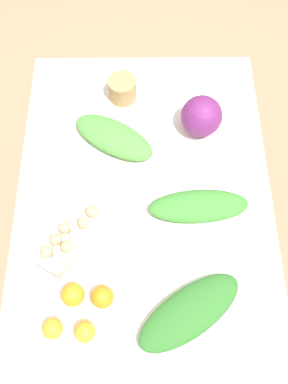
{
  "coord_description": "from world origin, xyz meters",
  "views": [
    {
      "loc": [
        0.71,
        -0.01,
        2.15
      ],
      "look_at": [
        0.0,
        0.0,
        0.73
      ],
      "focal_mm": 40.0,
      "sensor_mm": 36.0,
      "label": 1
    }
  ],
  "objects_px": {
    "orange_1": "(102,297)",
    "orange_0": "(73,295)",
    "cabbage_purple": "(201,116)",
    "paper_bag": "(122,89)",
    "greens_bunch_dandelion": "(190,312)",
    "greens_bunch_kale": "(114,137)",
    "egg_carton": "(71,234)",
    "orange_2": "(52,329)",
    "greens_bunch_beet_tops": "(199,206)",
    "orange_3": "(85,332)"
  },
  "relations": [
    {
      "from": "orange_1",
      "to": "orange_0",
      "type": "bearing_deg",
      "value": -94.46
    },
    {
      "from": "orange_3",
      "to": "orange_0",
      "type": "bearing_deg",
      "value": -158.84
    },
    {
      "from": "egg_carton",
      "to": "orange_2",
      "type": "xyz_separation_m",
      "value": [
        0.32,
        -0.04,
        -0.01
      ]
    },
    {
      "from": "cabbage_purple",
      "to": "greens_bunch_beet_tops",
      "type": "bearing_deg",
      "value": -4.65
    },
    {
      "from": "greens_bunch_dandelion",
      "to": "orange_1",
      "type": "distance_m",
      "value": 0.29
    },
    {
      "from": "cabbage_purple",
      "to": "orange_1",
      "type": "height_order",
      "value": "cabbage_purple"
    },
    {
      "from": "cabbage_purple",
      "to": "paper_bag",
      "type": "bearing_deg",
      "value": -117.73
    },
    {
      "from": "orange_1",
      "to": "orange_2",
      "type": "bearing_deg",
      "value": -57.84
    },
    {
      "from": "cabbage_purple",
      "to": "orange_2",
      "type": "distance_m",
      "value": 0.95
    },
    {
      "from": "cabbage_purple",
      "to": "greens_bunch_beet_tops",
      "type": "distance_m",
      "value": 0.37
    },
    {
      "from": "greens_bunch_dandelion",
      "to": "orange_0",
      "type": "relative_size",
      "value": 4.92
    },
    {
      "from": "cabbage_purple",
      "to": "orange_1",
      "type": "relative_size",
      "value": 2.13
    },
    {
      "from": "cabbage_purple",
      "to": "orange_2",
      "type": "relative_size",
      "value": 2.41
    },
    {
      "from": "greens_bunch_beet_tops",
      "to": "egg_carton",
      "type": "bearing_deg",
      "value": -76.77
    },
    {
      "from": "greens_bunch_dandelion",
      "to": "orange_1",
      "type": "height_order",
      "value": "orange_1"
    },
    {
      "from": "paper_bag",
      "to": "greens_bunch_beet_tops",
      "type": "distance_m",
      "value": 0.6
    },
    {
      "from": "greens_bunch_beet_tops",
      "to": "orange_1",
      "type": "bearing_deg",
      "value": -46.13
    },
    {
      "from": "orange_0",
      "to": "cabbage_purple",
      "type": "bearing_deg",
      "value": 145.8
    },
    {
      "from": "greens_bunch_kale",
      "to": "greens_bunch_dandelion",
      "type": "xyz_separation_m",
      "value": [
        0.68,
        0.26,
        -0.01
      ]
    },
    {
      "from": "greens_bunch_dandelion",
      "to": "greens_bunch_kale",
      "type": "bearing_deg",
      "value": -158.77
    },
    {
      "from": "greens_bunch_kale",
      "to": "greens_bunch_dandelion",
      "type": "distance_m",
      "value": 0.72
    },
    {
      "from": "cabbage_purple",
      "to": "egg_carton",
      "type": "height_order",
      "value": "cabbage_purple"
    },
    {
      "from": "paper_bag",
      "to": "orange_2",
      "type": "distance_m",
      "value": 0.98
    },
    {
      "from": "greens_bunch_kale",
      "to": "orange_0",
      "type": "bearing_deg",
      "value": -10.94
    },
    {
      "from": "cabbage_purple",
      "to": "greens_bunch_dandelion",
      "type": "relative_size",
      "value": 0.42
    },
    {
      "from": "greens_bunch_dandelion",
      "to": "orange_3",
      "type": "bearing_deg",
      "value": -79.97
    },
    {
      "from": "cabbage_purple",
      "to": "orange_3",
      "type": "xyz_separation_m",
      "value": [
        0.8,
        -0.42,
        -0.05
      ]
    },
    {
      "from": "greens_bunch_beet_tops",
      "to": "orange_2",
      "type": "bearing_deg",
      "value": -49.44
    },
    {
      "from": "greens_bunch_kale",
      "to": "greens_bunch_beet_tops",
      "type": "relative_size",
      "value": 0.95
    },
    {
      "from": "orange_3",
      "to": "egg_carton",
      "type": "bearing_deg",
      "value": -168.85
    },
    {
      "from": "cabbage_purple",
      "to": "egg_carton",
      "type": "xyz_separation_m",
      "value": [
        0.47,
        -0.48,
        -0.04
      ]
    },
    {
      "from": "cabbage_purple",
      "to": "paper_bag",
      "type": "distance_m",
      "value": 0.36
    },
    {
      "from": "paper_bag",
      "to": "greens_bunch_kale",
      "type": "xyz_separation_m",
      "value": [
        0.23,
        -0.03,
        -0.01
      ]
    },
    {
      "from": "orange_0",
      "to": "orange_2",
      "type": "height_order",
      "value": "orange_0"
    },
    {
      "from": "orange_0",
      "to": "orange_1",
      "type": "height_order",
      "value": "orange_0"
    },
    {
      "from": "orange_1",
      "to": "greens_bunch_beet_tops",
      "type": "bearing_deg",
      "value": 133.87
    },
    {
      "from": "orange_2",
      "to": "orange_3",
      "type": "distance_m",
      "value": 0.1
    },
    {
      "from": "paper_bag",
      "to": "orange_0",
      "type": "distance_m",
      "value": 0.86
    },
    {
      "from": "paper_bag",
      "to": "orange_0",
      "type": "xyz_separation_m",
      "value": [
        0.85,
        -0.15,
        -0.01
      ]
    },
    {
      "from": "orange_0",
      "to": "paper_bag",
      "type": "bearing_deg",
      "value": 169.9
    },
    {
      "from": "cabbage_purple",
      "to": "orange_0",
      "type": "xyz_separation_m",
      "value": [
        0.68,
        -0.46,
        -0.04
      ]
    },
    {
      "from": "cabbage_purple",
      "to": "paper_bag",
      "type": "xyz_separation_m",
      "value": [
        -0.16,
        -0.31,
        -0.03
      ]
    },
    {
      "from": "egg_carton",
      "to": "greens_bunch_beet_tops",
      "type": "distance_m",
      "value": 0.47
    },
    {
      "from": "egg_carton",
      "to": "orange_1",
      "type": "distance_m",
      "value": 0.25
    },
    {
      "from": "greens_bunch_kale",
      "to": "orange_1",
      "type": "xyz_separation_m",
      "value": [
        0.63,
        -0.02,
        0.0
      ]
    },
    {
      "from": "greens_bunch_kale",
      "to": "greens_bunch_beet_tops",
      "type": "bearing_deg",
      "value": 46.23
    },
    {
      "from": "greens_bunch_beet_tops",
      "to": "orange_0",
      "type": "height_order",
      "value": "orange_0"
    },
    {
      "from": "greens_bunch_dandelion",
      "to": "orange_1",
      "type": "bearing_deg",
      "value": -99.87
    },
    {
      "from": "cabbage_purple",
      "to": "egg_carton",
      "type": "distance_m",
      "value": 0.68
    },
    {
      "from": "greens_bunch_dandelion",
      "to": "orange_3",
      "type": "relative_size",
      "value": 5.64
    }
  ]
}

